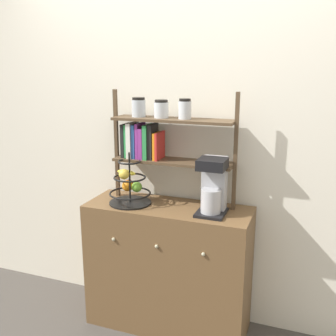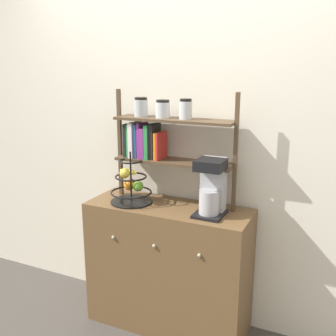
# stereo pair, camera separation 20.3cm
# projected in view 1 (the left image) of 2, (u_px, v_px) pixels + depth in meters

# --- Properties ---
(wall_back) EXTENTS (7.00, 0.05, 2.60)m
(wall_back) POSITION_uv_depth(u_px,v_px,m) (180.00, 140.00, 2.74)
(wall_back) COLOR silver
(wall_back) RESTS_ON ground_plane
(sideboard) EXTENTS (1.11, 0.42, 0.90)m
(sideboard) POSITION_uv_depth(u_px,v_px,m) (168.00, 267.00, 2.73)
(sideboard) COLOR brown
(sideboard) RESTS_ON ground_plane
(coffee_maker) EXTENTS (0.18, 0.21, 0.36)m
(coffee_maker) POSITION_uv_depth(u_px,v_px,m) (213.00, 186.00, 2.46)
(coffee_maker) COLOR black
(coffee_maker) RESTS_ON sideboard
(fruit_stand) EXTENTS (0.29, 0.29, 0.35)m
(fruit_stand) POSITION_uv_depth(u_px,v_px,m) (130.00, 186.00, 2.66)
(fruit_stand) COLOR black
(fruit_stand) RESTS_ON sideboard
(shelf_hutch) EXTENTS (0.86, 0.20, 0.76)m
(shelf_hutch) POSITION_uv_depth(u_px,v_px,m) (157.00, 136.00, 2.63)
(shelf_hutch) COLOR brown
(shelf_hutch) RESTS_ON sideboard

